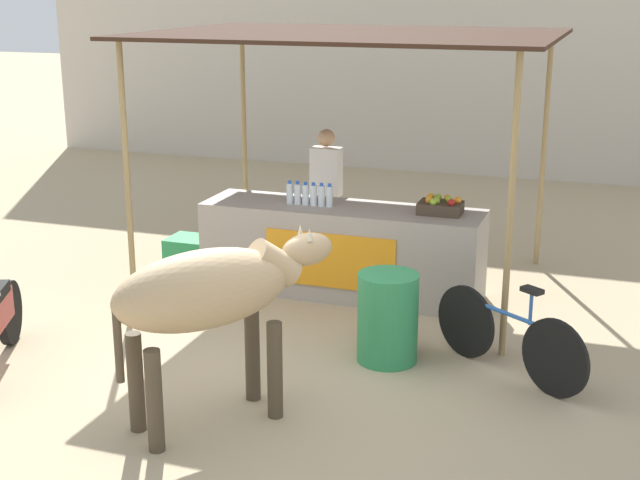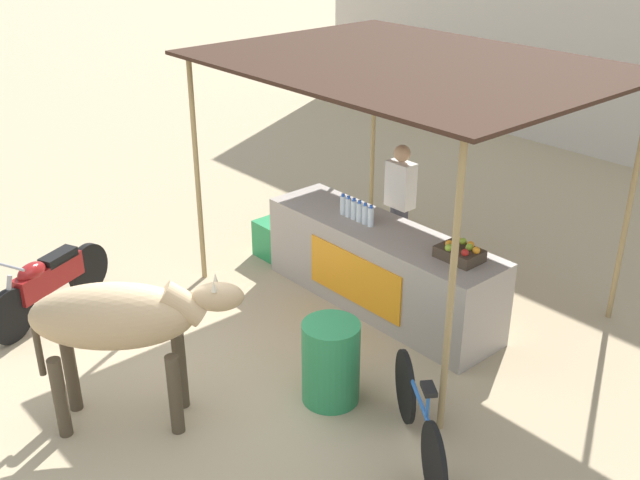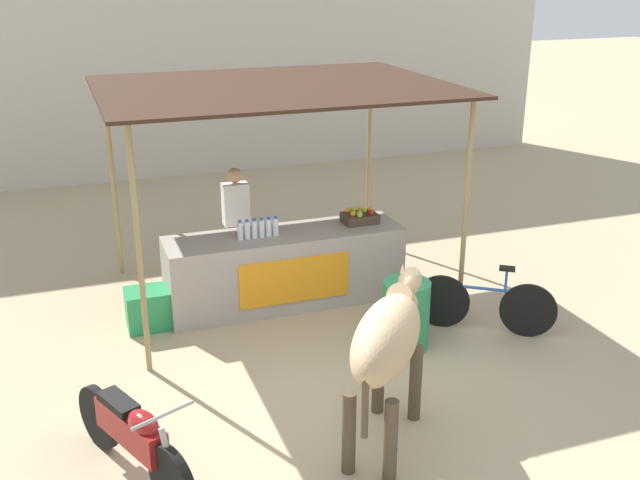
{
  "view_description": "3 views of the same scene",
  "coord_description": "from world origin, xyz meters",
  "views": [
    {
      "loc": [
        2.78,
        -6.52,
        3.25
      ],
      "look_at": [
        0.06,
        1.31,
        0.84
      ],
      "focal_mm": 50.0,
      "sensor_mm": 36.0,
      "label": 1
    },
    {
      "loc": [
        5.18,
        -3.24,
        4.35
      ],
      "look_at": [
        0.1,
        1.21,
        1.16
      ],
      "focal_mm": 42.0,
      "sensor_mm": 36.0,
      "label": 2
    },
    {
      "loc": [
        -2.54,
        -6.23,
        4.15
      ],
      "look_at": [
        0.2,
        1.43,
        1.11
      ],
      "focal_mm": 42.0,
      "sensor_mm": 36.0,
      "label": 3
    }
  ],
  "objects": [
    {
      "name": "vendor_behind_counter",
      "position": [
        -0.43,
        2.95,
        0.85
      ],
      "size": [
        0.34,
        0.22,
        1.65
      ],
      "color": "#383842",
      "rests_on": "ground"
    },
    {
      "name": "cow",
      "position": [
        -0.01,
        -0.93,
        1.03
      ],
      "size": [
        1.42,
        1.65,
        1.44
      ],
      "color": "tan",
      "rests_on": "ground"
    },
    {
      "name": "stall_awning",
      "position": [
        0.0,
        2.5,
        2.64
      ],
      "size": [
        4.2,
        3.2,
        2.75
      ],
      "color": "#382319",
      "rests_on": "ground"
    },
    {
      "name": "stall_counter",
      "position": [
        0.0,
        2.2,
        0.48
      ],
      "size": [
        3.0,
        0.82,
        0.96
      ],
      "color": "#9E9389",
      "rests_on": "ground"
    },
    {
      "name": "bicycle_leaning",
      "position": [
        1.99,
        0.64,
        0.35
      ],
      "size": [
        1.39,
        0.97,
        0.85
      ],
      "color": "black",
      "rests_on": "ground"
    },
    {
      "name": "water_barrel",
      "position": [
        0.93,
        0.61,
        0.4
      ],
      "size": [
        0.54,
        0.54,
        0.81
      ],
      "primitive_type": "cylinder",
      "color": "#2D8C51",
      "rests_on": "ground"
    },
    {
      "name": "cooler_box",
      "position": [
        -1.71,
        2.1,
        0.24
      ],
      "size": [
        0.6,
        0.44,
        0.48
      ],
      "primitive_type": "cube",
      "color": "#268C4C",
      "rests_on": "ground"
    },
    {
      "name": "building_wall_far",
      "position": [
        0.0,
        9.03,
        2.82
      ],
      "size": [
        16.0,
        0.5,
        5.64
      ],
      "primitive_type": "cube",
      "color": "beige",
      "rests_on": "ground"
    },
    {
      "name": "ground_plane",
      "position": [
        0.0,
        0.0,
        0.0
      ],
      "size": [
        60.0,
        60.0,
        0.0
      ],
      "primitive_type": "plane",
      "color": "tan"
    },
    {
      "name": "water_bottle_row",
      "position": [
        -0.35,
        2.15,
        1.07
      ],
      "size": [
        0.52,
        0.07,
        0.25
      ],
      "color": "silver",
      "rests_on": "stall_counter"
    },
    {
      "name": "fruit_crate",
      "position": [
        1.04,
        2.25,
        1.04
      ],
      "size": [
        0.44,
        0.32,
        0.18
      ],
      "color": "#3F3326",
      "rests_on": "stall_counter"
    }
  ]
}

